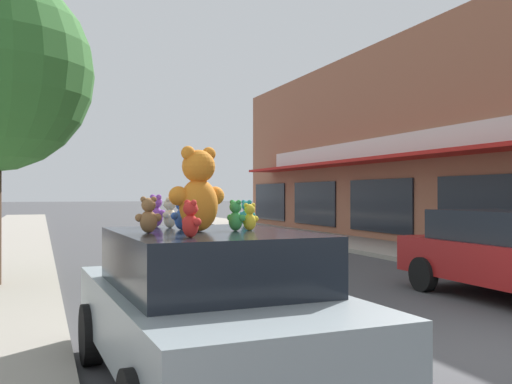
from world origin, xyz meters
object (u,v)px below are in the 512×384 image
teddy_bear_giant (198,190)px  teddy_bear_purple (156,211)px  teddy_bear_blue (182,214)px  teddy_bear_red (191,219)px  teddy_bear_yellow (250,217)px  teddy_bear_teal (247,213)px  teddy_bear_green (236,216)px  plush_art_car (210,305)px  teddy_bear_cream (170,213)px  teddy_bear_brown (149,215)px

teddy_bear_giant → teddy_bear_purple: bearing=-89.9°
teddy_bear_giant → teddy_bear_blue: (-0.09, 0.28, -0.23)m
teddy_bear_red → teddy_bear_yellow: bearing=-70.0°
teddy_bear_yellow → teddy_bear_blue: size_ratio=0.81×
teddy_bear_giant → teddy_bear_yellow: bearing=156.2°
teddy_bear_purple → teddy_bear_red: size_ratio=1.13×
teddy_bear_teal → teddy_bear_green: size_ratio=0.96×
plush_art_car → teddy_bear_cream: 1.12m
teddy_bear_red → teddy_bear_green: teddy_bear_red is taller
plush_art_car → teddy_bear_red: bearing=-120.3°
teddy_bear_teal → teddy_bear_purple: bearing=45.9°
teddy_bear_blue → teddy_bear_brown: bearing=15.2°
plush_art_car → teddy_bear_teal: teddy_bear_teal is taller
teddy_bear_blue → teddy_bear_giant: bearing=82.5°
teddy_bear_teal → teddy_bear_green: teddy_bear_green is taller
teddy_bear_giant → teddy_bear_yellow: teddy_bear_giant is taller
plush_art_car → teddy_bear_yellow: 0.93m
plush_art_car → teddy_bear_purple: size_ratio=11.61×
plush_art_car → teddy_bear_green: size_ratio=13.56×
teddy_bear_cream → teddy_bear_brown: (-0.34, -0.69, 0.00)m
plush_art_car → teddy_bear_brown: teddy_bear_brown is taller
teddy_bear_yellow → teddy_bear_green: 0.14m
teddy_bear_purple → teddy_bear_blue: 0.61m
teddy_bear_blue → teddy_bear_teal: 0.97m
teddy_bear_purple → teddy_bear_green: 1.11m
teddy_bear_teal → teddy_bear_brown: bearing=86.2°
teddy_bear_red → teddy_bear_cream: bearing=-26.4°
teddy_bear_giant → teddy_bear_blue: bearing=-87.0°
teddy_bear_blue → teddy_bear_purple: bearing=-101.9°
teddy_bear_yellow → teddy_bear_red: teddy_bear_red is taller
plush_art_car → teddy_bear_brown: size_ratio=12.17×
teddy_bear_red → teddy_bear_teal: teddy_bear_red is taller
teddy_bear_yellow → teddy_bear_blue: teddy_bear_blue is taller
teddy_bear_giant → teddy_bear_cream: size_ratio=2.49×
teddy_bear_teal → teddy_bear_brown: (-1.25, -0.80, 0.02)m
teddy_bear_yellow → teddy_bear_purple: 1.20m
teddy_bear_giant → teddy_bear_brown: bearing=-8.5°
teddy_bear_red → teddy_bear_teal: size_ratio=1.07×
plush_art_car → teddy_bear_purple: bearing=107.8°
teddy_bear_red → teddy_bear_green: 0.91m
teddy_bear_cream → teddy_bear_blue: 0.35m
teddy_bear_red → teddy_bear_brown: size_ratio=0.93×
teddy_bear_blue → teddy_bear_red: teddy_bear_blue is taller
teddy_bear_green → teddy_bear_brown: 0.84m
teddy_bear_blue → teddy_bear_yellow: bearing=122.9°
teddy_bear_brown → teddy_bear_giant: bearing=-169.4°
teddy_bear_red → teddy_bear_brown: bearing=-3.1°
plush_art_car → teddy_bear_green: teddy_bear_green is taller
plush_art_car → teddy_bear_teal: bearing=47.6°
teddy_bear_red → teddy_bear_brown: (-0.22, 0.68, 0.01)m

